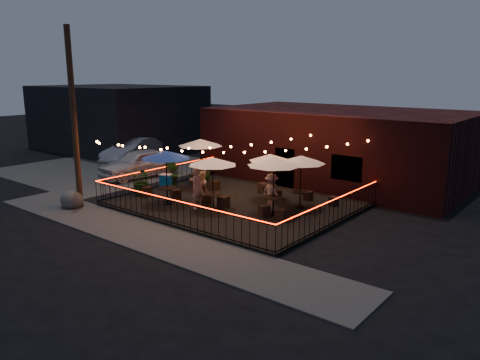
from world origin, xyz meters
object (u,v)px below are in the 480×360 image
object	(u,v)px
cafe_table_2	(213,162)
boulder	(72,200)
cafe_table_5	(301,160)
cafe_table_1	(200,143)
cafe_table_3	(270,158)
cafe_table_4	(274,162)
cafe_table_0	(166,155)
cooler	(166,181)
utility_pole	(74,120)

from	to	relation	value
cafe_table_2	boulder	size ratio (longest dim) A/B	2.60
cafe_table_2	cafe_table_5	size ratio (longest dim) A/B	1.02
cafe_table_1	cafe_table_3	xyz separation A→B (m)	(4.22, 0.25, -0.33)
cafe_table_4	boulder	bearing A→B (deg)	-150.48
cafe_table_3	cafe_table_4	distance (m)	2.46
cafe_table_2	cafe_table_3	size ratio (longest dim) A/B	1.05
cafe_table_0	cooler	distance (m)	3.41
cooler	cafe_table_5	bearing A→B (deg)	-7.95
cooler	cafe_table_1	bearing A→B (deg)	33.25
utility_pole	cooler	distance (m)	5.67
cafe_table_1	cafe_table_3	distance (m)	4.24
cafe_table_1	cafe_table_5	distance (m)	6.08
cafe_table_0	cafe_table_2	size ratio (longest dim) A/B	1.06
cafe_table_5	cafe_table_4	bearing A→B (deg)	-100.79
cafe_table_1	utility_pole	bearing A→B (deg)	-108.98
cafe_table_5	boulder	bearing A→B (deg)	-143.40
cafe_table_1	cafe_table_4	distance (m)	5.99
utility_pole	boulder	bearing A→B (deg)	-122.62
cafe_table_4	cooler	world-z (taller)	cafe_table_4
cafe_table_0	cafe_table_3	xyz separation A→B (m)	(3.17, 3.58, -0.27)
cafe_table_4	cafe_table_5	bearing A→B (deg)	79.21
cafe_table_3	cafe_table_5	world-z (taller)	cafe_table_5
utility_pole	cafe_table_5	size ratio (longest dim) A/B	3.08
cafe_table_0	cafe_table_4	distance (m)	5.00
cafe_table_1	cooler	size ratio (longest dim) A/B	3.49
utility_pole	cafe_table_0	world-z (taller)	utility_pole
cafe_table_4	cafe_table_0	bearing A→B (deg)	-160.45
cafe_table_4	cafe_table_5	xyz separation A→B (m)	(0.31, 1.64, -0.11)
cafe_table_4	cooler	size ratio (longest dim) A/B	3.80
cafe_table_5	boulder	size ratio (longest dim) A/B	2.57
cooler	boulder	world-z (taller)	cooler
cafe_table_1	cafe_table_3	bearing A→B (deg)	3.43
cafe_table_2	cafe_table_5	world-z (taller)	cafe_table_5
boulder	cafe_table_4	bearing A→B (deg)	29.52
cafe_table_1	cafe_table_5	world-z (taller)	cafe_table_1
cafe_table_4	cooler	distance (m)	7.12
cafe_table_2	boulder	xyz separation A→B (m)	(-5.50, -3.49, -1.88)
cafe_table_4	utility_pole	bearing A→B (deg)	-151.60
boulder	cafe_table_1	bearing A→B (deg)	70.26
cafe_table_3	cafe_table_4	bearing A→B (deg)	-50.95
cafe_table_3	cooler	size ratio (longest dim) A/B	3.22
utility_pole	cafe_table_2	world-z (taller)	utility_pole
cafe_table_0	cafe_table_2	world-z (taller)	cafe_table_0
cooler	cafe_table_0	bearing A→B (deg)	-60.15
cafe_table_4	cafe_table_1	bearing A→B (deg)	164.03
cafe_table_0	cafe_table_1	distance (m)	3.49
cafe_table_2	cafe_table_3	bearing A→B (deg)	72.42
cafe_table_0	cafe_table_3	world-z (taller)	cafe_table_0
cafe_table_2	boulder	bearing A→B (deg)	-147.64
cooler	cafe_table_3	bearing A→B (deg)	-1.56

